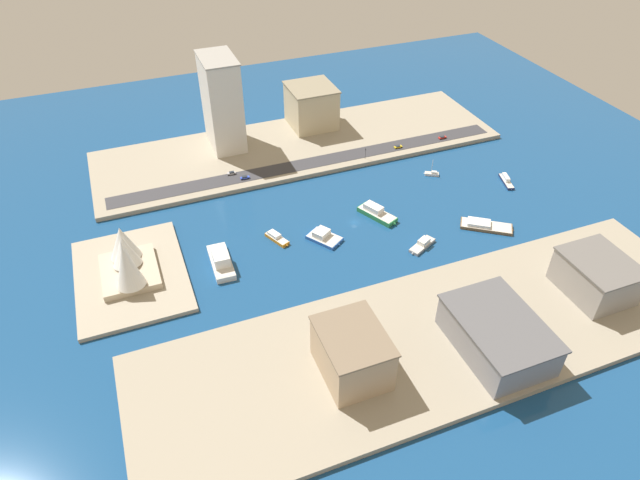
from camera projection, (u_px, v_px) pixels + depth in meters
name	position (u px, v px, depth m)	size (l,w,h in m)	color
ground_plane	(354.00, 222.00, 277.70)	(440.00, 440.00, 0.00)	navy
quay_west	(440.00, 337.00, 217.52)	(70.00, 240.00, 2.43)	#9E937F
quay_east	(299.00, 145.00, 336.36)	(70.00, 240.00, 2.43)	#9E937F
peninsula_point	(131.00, 275.00, 245.59)	(63.93, 46.98, 2.00)	#A89E89
road_strip	(313.00, 162.00, 318.16)	(11.49, 228.00, 0.15)	#38383D
ferry_white_commuter	(221.00, 260.00, 250.53)	(26.90, 9.48, 8.15)	silver
sailboat_small_white	(432.00, 174.00, 311.81)	(6.30, 8.47, 9.75)	white
catamaran_blue	(324.00, 236.00, 266.31)	(18.53, 16.74, 4.51)	blue
yacht_sleek_gray	(423.00, 244.00, 262.08)	(11.28, 15.98, 3.77)	#999EA3
barge_flat_brown	(484.00, 225.00, 273.80)	(21.23, 25.15, 3.14)	brown
patrol_launch_navy	(506.00, 180.00, 305.78)	(16.25, 7.75, 3.45)	#1E284C
ferry_green_doubledeck	(376.00, 213.00, 280.57)	(22.55, 15.32, 5.61)	#2D8C4C
water_taxi_orange	(277.00, 238.00, 265.92)	(14.48, 9.15, 3.34)	orange
warehouse_low_gray	(497.00, 335.00, 207.12)	(41.52, 28.89, 14.41)	gray
office_block_beige	(311.00, 106.00, 347.07)	(29.20, 27.98, 25.43)	#C6B793
apartment_midrise_tan	(352.00, 353.00, 197.27)	(28.23, 22.54, 19.14)	tan
carpark_squat_concrete	(596.00, 276.00, 230.93)	(29.60, 24.79, 16.44)	gray
hotel_broad_white	(222.00, 103.00, 318.50)	(31.29, 19.06, 53.27)	silver
taxi_yellow_cab	(398.00, 147.00, 330.91)	(2.12, 4.86, 1.40)	black
sedan_silver	(231.00, 173.00, 307.59)	(1.93, 4.71, 1.61)	black
hatchback_blue	(245.00, 177.00, 304.09)	(2.04, 5.12, 1.63)	black
pickup_red	(442.00, 137.00, 339.88)	(2.06, 5.02, 1.45)	black
traffic_light_waterfront	(365.00, 152.00, 319.04)	(0.36, 0.36, 6.50)	black
opera_landmark	(126.00, 257.00, 239.23)	(34.69, 24.01, 23.00)	#BCAD93
park_tree_cluster	(465.00, 311.00, 218.25)	(7.22, 15.37, 9.69)	brown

